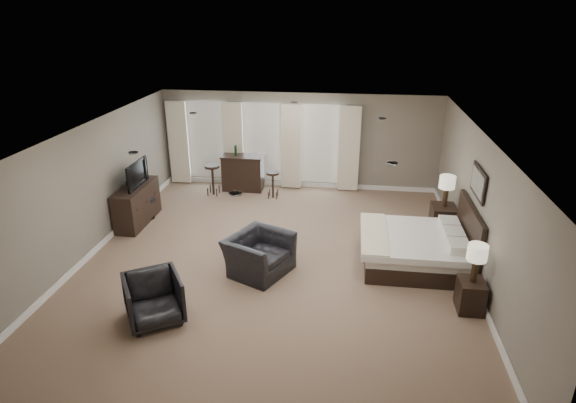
# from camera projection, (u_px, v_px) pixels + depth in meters

# --- Properties ---
(room) EXTENTS (7.60, 8.60, 2.64)m
(room) POSITION_uv_depth(u_px,v_px,m) (275.00, 199.00, 9.15)
(room) COLOR brown
(room) RESTS_ON ground
(window_bay) EXTENTS (5.25, 0.20, 2.30)m
(window_bay) POSITION_uv_depth(u_px,v_px,m) (262.00, 145.00, 13.08)
(window_bay) COLOR silver
(window_bay) RESTS_ON room
(bed) EXTENTS (1.99, 1.90, 1.27)m
(bed) POSITION_uv_depth(u_px,v_px,m) (409.00, 234.00, 9.26)
(bed) COLOR silver
(bed) RESTS_ON ground
(nightstand_near) EXTENTS (0.41, 0.50, 0.54)m
(nightstand_near) POSITION_uv_depth(u_px,v_px,m) (470.00, 295.00, 7.96)
(nightstand_near) COLOR black
(nightstand_near) RESTS_ON ground
(nightstand_far) EXTENTS (0.50, 0.61, 0.67)m
(nightstand_far) POSITION_uv_depth(u_px,v_px,m) (442.00, 220.00, 10.59)
(nightstand_far) COLOR black
(nightstand_far) RESTS_ON ground
(lamp_near) EXTENTS (0.32, 0.32, 0.66)m
(lamp_near) POSITION_uv_depth(u_px,v_px,m) (476.00, 264.00, 7.73)
(lamp_near) COLOR beige
(lamp_near) RESTS_ON nightstand_near
(lamp_far) EXTENTS (0.34, 0.34, 0.70)m
(lamp_far) POSITION_uv_depth(u_px,v_px,m) (446.00, 191.00, 10.34)
(lamp_far) COLOR beige
(lamp_far) RESTS_ON nightstand_far
(wall_art) EXTENTS (0.04, 0.96, 0.56)m
(wall_art) POSITION_uv_depth(u_px,v_px,m) (478.00, 182.00, 8.70)
(wall_art) COLOR slate
(wall_art) RESTS_ON room
(dresser) EXTENTS (0.50, 1.55, 0.90)m
(dresser) POSITION_uv_depth(u_px,v_px,m) (137.00, 204.00, 11.11)
(dresser) COLOR black
(dresser) RESTS_ON ground
(tv) EXTENTS (0.58, 1.02, 0.13)m
(tv) POSITION_uv_depth(u_px,v_px,m) (134.00, 183.00, 10.92)
(tv) COLOR black
(tv) RESTS_ON dresser
(armchair_near) EXTENTS (1.17, 1.36, 1.00)m
(armchair_near) POSITION_uv_depth(u_px,v_px,m) (259.00, 248.00, 9.02)
(armchair_near) COLOR black
(armchair_near) RESTS_ON ground
(armchair_far) EXTENTS (1.14, 1.12, 0.87)m
(armchair_far) POSITION_uv_depth(u_px,v_px,m) (154.00, 297.00, 7.63)
(armchair_far) COLOR black
(armchair_far) RESTS_ON ground
(bar_counter) EXTENTS (1.12, 0.58, 0.98)m
(bar_counter) POSITION_uv_depth(u_px,v_px,m) (243.00, 172.00, 13.11)
(bar_counter) COLOR black
(bar_counter) RESTS_ON ground
(bar_stool_left) EXTENTS (0.51, 0.51, 0.82)m
(bar_stool_left) POSITION_uv_depth(u_px,v_px,m) (213.00, 180.00, 12.78)
(bar_stool_left) COLOR black
(bar_stool_left) RESTS_ON ground
(bar_stool_right) EXTENTS (0.36, 0.36, 0.71)m
(bar_stool_right) POSITION_uv_depth(u_px,v_px,m) (273.00, 185.00, 12.59)
(bar_stool_right) COLOR black
(bar_stool_right) RESTS_ON ground
(desk_chair) EXTENTS (0.68, 0.68, 0.98)m
(desk_chair) POSITION_uv_depth(u_px,v_px,m) (142.00, 199.00, 11.30)
(desk_chair) COLOR black
(desk_chair) RESTS_ON ground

